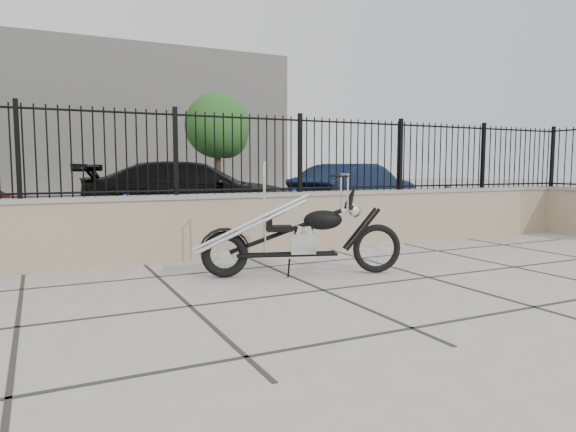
# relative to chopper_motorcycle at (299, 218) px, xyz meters

# --- Properties ---
(ground_plane) EXTENTS (90.00, 90.00, 0.00)m
(ground_plane) POSITION_rel_chopper_motorcycle_xyz_m (-0.11, -0.82, -0.73)
(ground_plane) COLOR #99968E
(ground_plane) RESTS_ON ground
(parking_lot) EXTENTS (30.00, 30.00, 0.00)m
(parking_lot) POSITION_rel_chopper_motorcycle_xyz_m (-0.11, 11.68, -0.73)
(parking_lot) COLOR black
(parking_lot) RESTS_ON ground
(retaining_wall) EXTENTS (14.00, 0.36, 0.96)m
(retaining_wall) POSITION_rel_chopper_motorcycle_xyz_m (-0.11, 1.68, -0.25)
(retaining_wall) COLOR gray
(retaining_wall) RESTS_ON ground_plane
(iron_fence) EXTENTS (14.00, 0.08, 1.20)m
(iron_fence) POSITION_rel_chopper_motorcycle_xyz_m (-0.11, 1.68, 0.83)
(iron_fence) COLOR black
(iron_fence) RESTS_ON retaining_wall
(background_building) EXTENTS (22.00, 6.00, 8.00)m
(background_building) POSITION_rel_chopper_motorcycle_xyz_m (-0.11, 25.68, 3.27)
(background_building) COLOR beige
(background_building) RESTS_ON ground_plane
(chopper_motorcycle) EXTENTS (2.43, 1.15, 1.45)m
(chopper_motorcycle) POSITION_rel_chopper_motorcycle_xyz_m (0.00, 0.00, 0.00)
(chopper_motorcycle) COLOR black
(chopper_motorcycle) RESTS_ON ground_plane
(car_black) EXTENTS (5.53, 3.47, 1.49)m
(car_black) POSITION_rel_chopper_motorcycle_xyz_m (0.43, 6.21, 0.02)
(car_black) COLOR black
(car_black) RESTS_ON parking_lot
(car_blue) EXTENTS (4.67, 3.10, 1.45)m
(car_blue) POSITION_rel_chopper_motorcycle_xyz_m (5.32, 6.73, 0.00)
(car_blue) COLOR #0D1932
(car_blue) RESTS_ON parking_lot
(bollard_a) EXTENTS (0.12, 0.12, 0.88)m
(bollard_a) POSITION_rel_chopper_motorcycle_xyz_m (-1.52, 3.64, -0.28)
(bollard_a) COLOR #0B48B3
(bollard_a) RESTS_ON ground_plane
(bollard_b) EXTENTS (0.11, 0.11, 0.94)m
(bollard_b) POSITION_rel_chopper_motorcycle_xyz_m (1.60, 3.34, -0.25)
(bollard_b) COLOR #0B5AB0
(bollard_b) RESTS_ON ground_plane
(bollard_c) EXTENTS (0.13, 0.13, 0.92)m
(bollard_c) POSITION_rel_chopper_motorcycle_xyz_m (6.38, 4.21, -0.26)
(bollard_c) COLOR #0A15A4
(bollard_c) RESTS_ON ground_plane
(tree_right) EXTENTS (2.72, 2.72, 4.59)m
(tree_right) POSITION_rel_chopper_motorcycle_xyz_m (3.98, 15.19, 2.49)
(tree_right) COLOR #382619
(tree_right) RESTS_ON ground_plane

